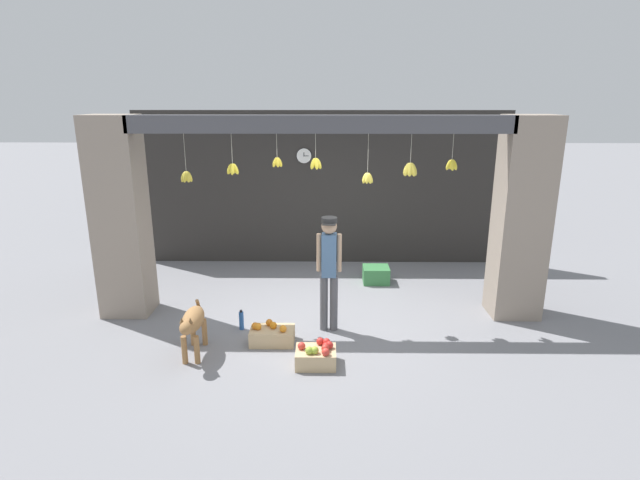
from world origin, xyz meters
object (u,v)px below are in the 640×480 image
Objects in this scene: shopkeeper at (329,265)px; fruit_crate_apples at (316,355)px; produce_box_green at (376,275)px; water_bottle at (241,320)px; fruit_crate_oranges at (272,335)px; dog at (193,323)px; wall_clock at (304,156)px.

fruit_crate_apples is at bearing 83.44° from shopkeeper.
water_bottle reaches higher than produce_box_green.
fruit_crate_apples is 3.05m from produce_box_green.
shopkeeper is at bearing 81.09° from fruit_crate_apples.
produce_box_green is (1.61, 2.31, 0.03)m from fruit_crate_oranges.
dog is 2.01× the size of produce_box_green.
produce_box_green is at bearing 70.78° from fruit_crate_apples.
shopkeeper is 3.31× the size of fruit_crate_apples.
fruit_crate_oranges is at bearing 30.95° from shopkeeper.
wall_clock reaches higher than water_bottle.
fruit_crate_oranges is (0.95, 0.34, -0.33)m from dog.
dog reaches higher than fruit_crate_oranges.
wall_clock reaches higher than produce_box_green.
shopkeeper is 2.23m from produce_box_green.
wall_clock is at bearing 139.35° from produce_box_green.
produce_box_green is at bearing -40.65° from wall_clock.
wall_clock reaches higher than fruit_crate_oranges.
dog is at bearing 171.81° from fruit_crate_apples.
dog reaches higher than water_bottle.
fruit_crate_apples is 4.48m from wall_clock.
fruit_crate_apples is at bearing 79.53° from dog.
water_bottle is 1.00× the size of wall_clock.
produce_box_green is 1.57× the size of water_bottle.
fruit_crate_oranges is 2.00× the size of wall_clock.
water_bottle is (-1.24, -0.01, -0.83)m from shopkeeper.
produce_box_green is (1.00, 2.88, 0.01)m from fruit_crate_apples.
produce_box_green is at bearing -111.80° from shopkeeper.
fruit_crate_oranges is 0.83m from fruit_crate_apples.
dog is 4.32m from wall_clock.
dog is 3.14× the size of wall_clock.
fruit_crate_apples is 1.70× the size of water_bottle.
wall_clock is (-0.47, 3.02, 1.15)m from shopkeeper.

